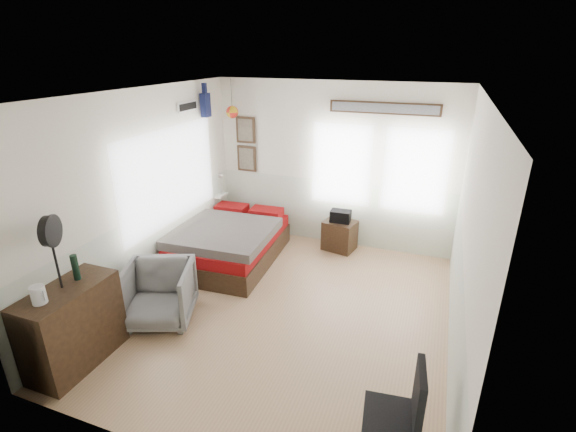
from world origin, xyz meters
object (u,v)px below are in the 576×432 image
Objects in this scene: armchair at (159,294)px; task_chair at (397,425)px; bed at (230,243)px; nightstand at (340,235)px; dresser at (73,326)px.

task_chair reaches higher than armchair.
armchair reaches higher than bed.
nightstand is at bearing 30.03° from bed.
bed is 2.01× the size of dresser.
nightstand is at bearing 103.95° from task_chair.
nightstand is (1.53, 0.99, -0.05)m from bed.
nightstand is at bearing 38.27° from armchair.
armchair is 0.84× the size of task_chair.
armchair is (-0.07, -1.72, 0.06)m from bed.
dresser is at bearing -133.09° from armchair.
bed is 1.72m from armchair.
task_chair is (2.95, -0.95, 0.02)m from armchair.
bed is 4.03× the size of nightstand.
dresser reaches higher than armchair.
armchair is (0.37, 0.93, -0.08)m from dresser.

